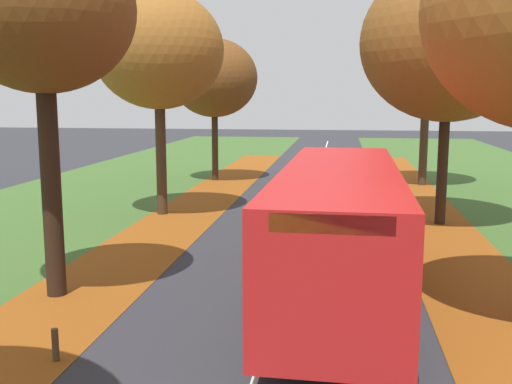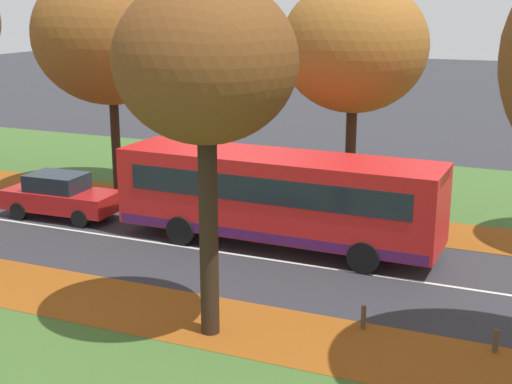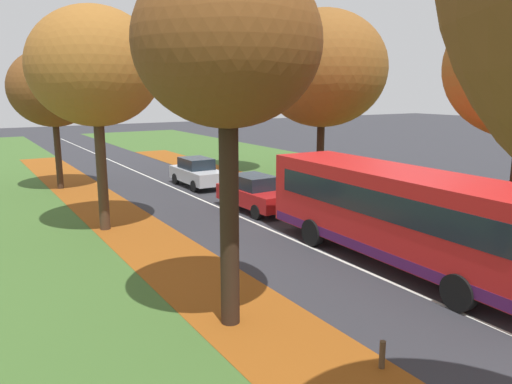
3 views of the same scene
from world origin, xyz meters
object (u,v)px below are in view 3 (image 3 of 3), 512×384
Objects in this scene: tree_left_mid at (95,67)px; bus at (400,212)px; tree_left_far at (53,88)px; tree_right_mid at (322,69)px; car_silver_following at (197,172)px; car_red_lead at (255,193)px; tree_right_far at (234,68)px; bollard_fourth at (382,355)px; tree_left_near at (227,45)px.

bus is (6.83, -8.82, -4.52)m from tree_left_mid.
tree_left_far reaches higher than bus.
car_silver_following is (-3.59, 6.50, -5.54)m from tree_right_mid.
car_silver_following is at bearing -27.01° from tree_left_far.
car_red_lead and car_silver_following have the same top height.
tree_right_far is 0.89× the size of bus.
tree_left_far reaches higher than bollard_fourth.
tree_left_near is 21.76m from tree_right_far.
tree_left_near is at bearing -87.67° from tree_left_mid.
bollard_fourth is 19.67m from car_silver_following.
tree_right_mid reaches higher than bus.
bollard_fourth is (-8.40, -12.56, -6.06)m from tree_right_mid.
bollard_fourth is at bearing -123.77° from tree_right_mid.
tree_right_far is 7.95m from car_silver_following.
tree_left_mid reaches higher than bollard_fourth.
tree_right_mid is 2.16× the size of car_silver_following.
tree_right_mid is 15.47× the size of bollard_fourth.
bollard_fourth is (2.01, -12.93, -5.92)m from tree_left_mid.
tree_right_mid reaches higher than tree_left_near.
car_red_lead is at bearing -178.85° from tree_right_mid.
tree_left_near is 13.64m from tree_right_mid.
car_red_lead is (6.64, -0.44, -5.41)m from tree_left_mid.
tree_left_near is 12.41m from car_red_lead.
tree_right_mid is 0.98× the size of tree_right_far.
tree_right_mid is at bearing 56.23° from bollard_fourth.
tree_left_mid is at bearing 92.33° from tree_left_near.
tree_right_mid is 9.26m from car_silver_following.
bollard_fourth is (1.62, -3.31, -6.05)m from tree_left_near.
car_red_lead is 6.57m from car_silver_following.
tree_left_near is 0.91× the size of tree_right_mid.
car_silver_following is (6.43, 15.75, -5.54)m from tree_left_near.
bollard_fourth is at bearing -110.34° from car_red_lead.
tree_left_mid is 9.59m from tree_left_far.
car_silver_following is at bearing 90.03° from bus.
tree_left_mid reaches higher than tree_left_far.
bus is (6.75, -18.39, -3.77)m from tree_left_far.
bus is at bearing -103.01° from tree_right_far.
tree_left_far is 0.83× the size of tree_right_mid.
tree_left_mid is at bearing 98.82° from bollard_fourth.
tree_right_far is 2.21× the size of car_silver_following.
bus is 8.43m from car_red_lead.
bus reaches higher than bollard_fourth.
car_red_lead is (-4.39, -9.80, -5.93)m from tree_right_far.
tree_right_mid is 16.28m from bollard_fourth.
bus reaches higher than car_silver_following.
bollard_fourth is (1.92, -22.50, -5.18)m from tree_left_far.
bus is (-4.20, -18.18, -5.04)m from tree_right_far.
tree_right_mid reaches higher than tree_left_mid.
tree_right_far reaches higher than tree_right_mid.
tree_left_mid is 8.57m from car_red_lead.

